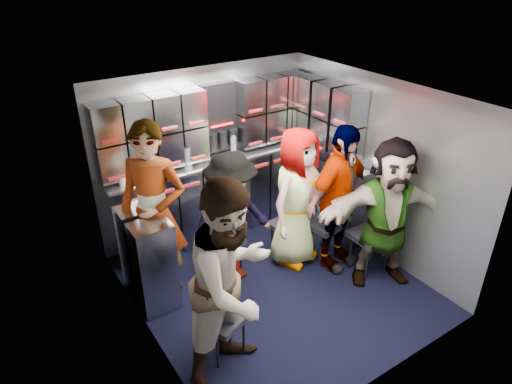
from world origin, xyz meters
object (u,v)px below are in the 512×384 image
attendant_arc_a (232,283)px  attendant_arc_d (339,199)px  jump_seat_near_left (223,321)px  jump_seat_near_right (370,237)px  jump_seat_mid_left (224,240)px  attendant_arc_b (231,220)px  attendant_standing (154,213)px  jump_seat_center (286,226)px  jump_seat_mid_right (325,225)px  attendant_arc_e (388,213)px  attendant_arc_c (297,198)px

attendant_arc_a → attendant_arc_d: attendant_arc_a is taller
jump_seat_near_left → jump_seat_near_right: (1.98, 0.17, 0.05)m
jump_seat_mid_left → attendant_arc_a: 1.48m
attendant_arc_a → attendant_arc_b: 1.24m
attendant_standing → attendant_arc_d: (1.85, -0.67, -0.09)m
jump_seat_center → jump_seat_mid_right: (0.32, -0.33, 0.08)m
attendant_arc_e → attendant_arc_c: bearing=153.2°
jump_seat_center → jump_seat_mid_right: jump_seat_mid_right is taller
attendant_arc_a → attendant_arc_e: (1.98, 0.17, -0.09)m
jump_seat_center → attendant_arc_a: 1.92m
jump_seat_near_right → attendant_arc_b: size_ratio=0.32×
jump_seat_near_left → attendant_arc_d: (1.73, 0.47, 0.47)m
attendant_arc_c → attendant_arc_e: attendant_arc_e is taller
jump_seat_center → attendant_arc_e: attendant_arc_e is taller
jump_seat_mid_left → jump_seat_center: jump_seat_mid_left is taller
jump_seat_near_left → jump_seat_center: bearing=34.7°
jump_seat_center → jump_seat_mid_right: 0.47m
jump_seat_mid_left → attendant_arc_b: (0.00, -0.18, 0.35)m
jump_seat_near_right → attendant_arc_b: attendant_arc_b is taller
jump_seat_near_left → attendant_arc_e: size_ratio=0.28×
attendant_arc_c → attendant_arc_d: bearing=-63.4°
attendant_arc_b → attendant_arc_e: (1.37, -0.89, 0.07)m
jump_seat_center → attendant_arc_a: bearing=-140.6°
jump_seat_near_left → attendant_arc_b: attendant_arc_b is taller
jump_seat_near_left → attendant_arc_b: 1.14m
jump_seat_center → attendant_arc_a: size_ratio=0.22×
jump_seat_near_left → attendant_arc_b: (0.62, 0.88, 0.37)m
jump_seat_near_right → attendant_arc_b: (-1.37, 0.71, 0.33)m
jump_seat_mid_left → jump_seat_mid_right: size_ratio=0.94×
jump_seat_near_left → attendant_arc_c: size_ratio=0.29×
jump_seat_center → jump_seat_mid_right: bearing=-46.2°
jump_seat_near_right → attendant_arc_d: 0.57m
jump_seat_center → attendant_standing: 1.65m
attendant_standing → jump_seat_mid_right: bearing=28.2°
jump_seat_near_left → jump_seat_mid_right: 1.85m
attendant_arc_e → attendant_arc_b: bearing=175.1°
jump_seat_mid_right → attendant_standing: size_ratio=0.26×
jump_seat_near_right → attendant_standing: size_ratio=0.26×
jump_seat_mid_right → attendant_arc_e: 0.81m
jump_seat_mid_left → jump_seat_near_right: bearing=-33.0°
jump_seat_mid_right → jump_seat_near_right: size_ratio=1.00×
attendant_standing → jump_seat_near_right: bearing=18.4°
jump_seat_mid_right → attendant_arc_a: (-1.73, -0.83, 0.49)m
jump_seat_near_right → attendant_standing: bearing=155.2°
jump_seat_near_left → attendant_arc_e: attendant_arc_e is taller
jump_seat_near_right → attendant_arc_c: bearing=132.1°
attendant_standing → attendant_arc_a: (0.12, -1.32, -0.03)m
jump_seat_mid_right → attendant_arc_c: attendant_arc_c is taller
attendant_arc_a → attendant_arc_b: bearing=38.8°
attendant_standing → attendant_arc_b: bearing=23.6°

